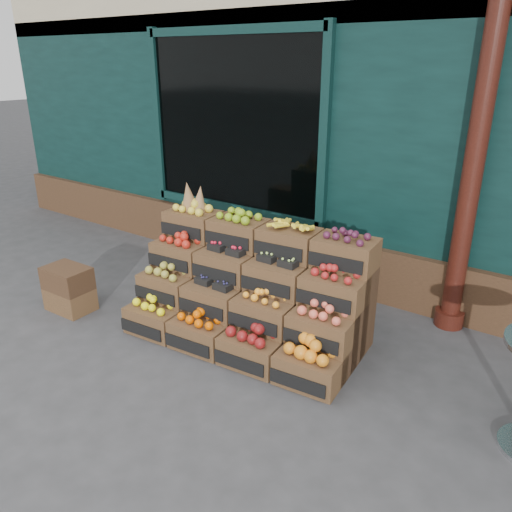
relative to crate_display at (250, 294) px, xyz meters
The scene contains 5 objects.
ground 0.92m from the crate_display, 67.94° to the right, with size 60.00×60.00×0.00m, color #38383B.
shop_facade 4.79m from the crate_display, 85.92° to the left, with size 12.00×6.24×4.80m.
crate_display is the anchor object (origin of this frame).
spare_crates 1.98m from the crate_display, 158.86° to the right, with size 0.49×0.35×0.48m.
shopkeeper 2.55m from the crate_display, 131.90° to the left, with size 0.73×0.48×1.99m, color #1E6929.
Camera 1 is at (2.20, -2.64, 2.48)m, focal length 35.00 mm.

